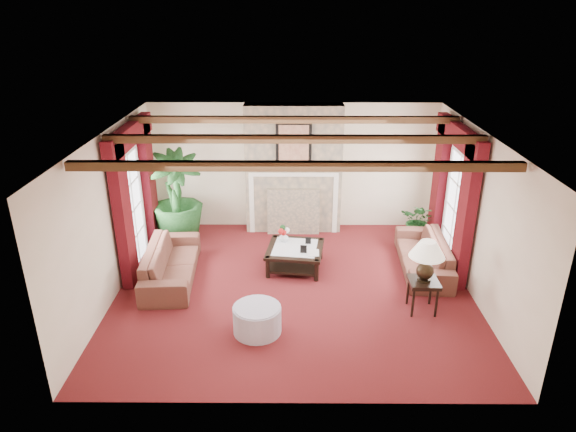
{
  "coord_description": "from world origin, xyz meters",
  "views": [
    {
      "loc": [
        -0.05,
        -7.7,
        4.58
      ],
      "look_at": [
        -0.1,
        0.4,
        1.19
      ],
      "focal_mm": 32.0,
      "sensor_mm": 36.0,
      "label": 1
    }
  ],
  "objects_px": {
    "sofa_left": "(171,258)",
    "sofa_right": "(424,249)",
    "potted_palm": "(178,216)",
    "ottoman": "(257,319)",
    "side_table": "(422,295)",
    "coffee_table": "(295,258)"
  },
  "relations": [
    {
      "from": "coffee_table",
      "to": "ottoman",
      "type": "relative_size",
      "value": 1.39
    },
    {
      "from": "sofa_left",
      "to": "coffee_table",
      "type": "relative_size",
      "value": 2.13
    },
    {
      "from": "sofa_right",
      "to": "ottoman",
      "type": "bearing_deg",
      "value": -52.17
    },
    {
      "from": "potted_palm",
      "to": "side_table",
      "type": "bearing_deg",
      "value": -30.86
    },
    {
      "from": "coffee_table",
      "to": "sofa_right",
      "type": "bearing_deg",
      "value": 7.12
    },
    {
      "from": "sofa_left",
      "to": "potted_palm",
      "type": "bearing_deg",
      "value": 3.05
    },
    {
      "from": "potted_palm",
      "to": "coffee_table",
      "type": "xyz_separation_m",
      "value": [
        2.4,
        -1.22,
        -0.32
      ]
    },
    {
      "from": "sofa_left",
      "to": "potted_palm",
      "type": "distance_m",
      "value": 1.64
    },
    {
      "from": "coffee_table",
      "to": "potted_palm",
      "type": "bearing_deg",
      "value": 160.69
    },
    {
      "from": "potted_palm",
      "to": "side_table",
      "type": "distance_m",
      "value": 5.15
    },
    {
      "from": "potted_palm",
      "to": "sofa_left",
      "type": "bearing_deg",
      "value": -83.07
    },
    {
      "from": "potted_palm",
      "to": "sofa_right",
      "type": "bearing_deg",
      "value": -14.59
    },
    {
      "from": "sofa_right",
      "to": "potted_palm",
      "type": "distance_m",
      "value": 4.93
    },
    {
      "from": "sofa_left",
      "to": "side_table",
      "type": "distance_m",
      "value": 4.34
    },
    {
      "from": "potted_palm",
      "to": "ottoman",
      "type": "distance_m",
      "value": 3.73
    },
    {
      "from": "potted_palm",
      "to": "coffee_table",
      "type": "height_order",
      "value": "potted_palm"
    },
    {
      "from": "sofa_left",
      "to": "sofa_right",
      "type": "bearing_deg",
      "value": -89.03
    },
    {
      "from": "side_table",
      "to": "potted_palm",
      "type": "bearing_deg",
      "value": 149.14
    },
    {
      "from": "potted_palm",
      "to": "side_table",
      "type": "relative_size",
      "value": 3.94
    },
    {
      "from": "sofa_right",
      "to": "potted_palm",
      "type": "bearing_deg",
      "value": -100.94
    },
    {
      "from": "ottoman",
      "to": "sofa_right",
      "type": "bearing_deg",
      "value": 34.18
    },
    {
      "from": "coffee_table",
      "to": "ottoman",
      "type": "distance_m",
      "value": 2.1
    }
  ]
}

